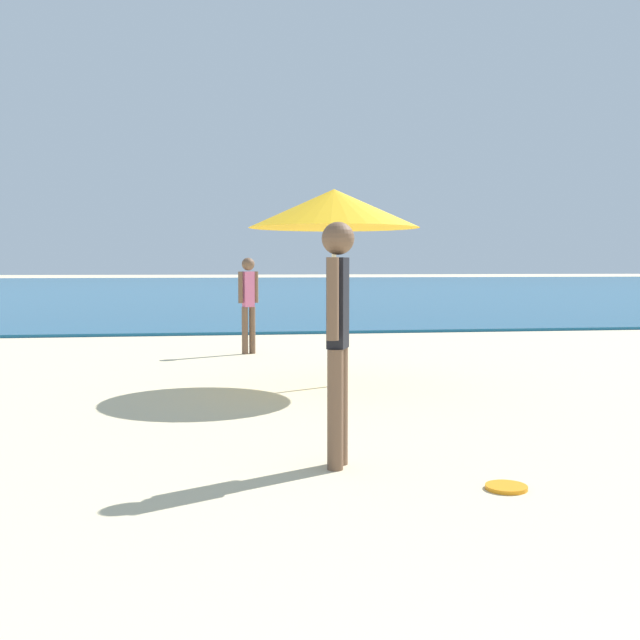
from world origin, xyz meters
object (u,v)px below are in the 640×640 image
(frisbee, at_px, (506,487))
(person_distant, at_px, (248,299))
(beach_umbrella, at_px, (334,209))
(person_standing, at_px, (338,329))

(frisbee, height_order, person_distant, person_distant)
(frisbee, bearing_deg, beach_umbrella, 95.74)
(frisbee, bearing_deg, person_distant, 99.29)
(person_standing, relative_size, person_distant, 1.13)
(person_distant, bearing_deg, person_standing, 66.60)
(frisbee, xyz_separation_m, person_distant, (-1.20, 7.34, 0.83))
(person_standing, distance_m, beach_umbrella, 3.60)
(person_standing, height_order, person_distant, person_standing)
(person_standing, relative_size, frisbee, 6.44)
(person_standing, xyz_separation_m, beach_umbrella, (0.53, 3.40, 1.05))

